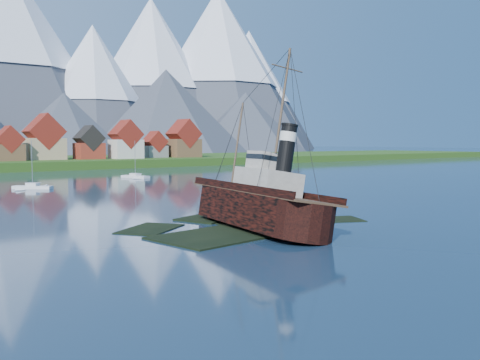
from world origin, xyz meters
TOP-DOWN VIEW (x-y plane):
  - ground at (0.00, 0.00)m, footprint 1400.00×1400.00m
  - shoal at (1.78, 2.15)m, footprint 31.71×21.24m
  - tugboat_wreck at (0.91, 0.83)m, footprint 6.30×27.15m
  - sailboat_c at (-4.23, 66.63)m, footprint 7.31×7.10m
  - sailboat_d at (62.26, 62.38)m, footprint 4.99×8.06m
  - sailboat_e at (27.71, 83.87)m, footprint 4.72×9.27m

SIDE VIEW (x-z plane):
  - shoal at x=1.78m, z-range -0.92..0.22m
  - ground at x=0.00m, z-range 0.00..0.00m
  - sailboat_e at x=27.71m, z-range -4.99..5.45m
  - sailboat_c at x=-4.23m, z-range -5.02..5.49m
  - sailboat_d at x=62.26m, z-range -5.16..5.66m
  - tugboat_wreck at x=0.91m, z-range -8.04..13.47m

